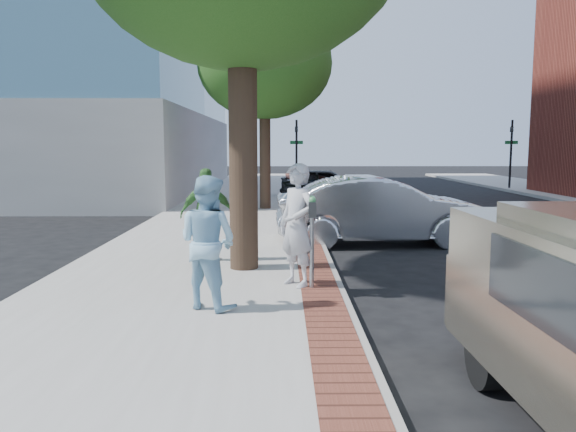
{
  "coord_description": "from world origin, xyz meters",
  "views": [
    {
      "loc": [
        0.1,
        -8.34,
        2.39
      ],
      "look_at": [
        0.21,
        1.26,
        1.2
      ],
      "focal_mm": 35.0,
      "sensor_mm": 36.0,
      "label": 1
    }
  ],
  "objects_px": {
    "person_officer": "(208,242)",
    "sedan_silver": "(380,210)",
    "person_gray": "(297,225)",
    "bg_car": "(326,184)",
    "parking_meter": "(312,223)",
    "person_green": "(207,215)"
  },
  "relations": [
    {
      "from": "person_gray",
      "to": "bg_car",
      "type": "height_order",
      "value": "person_gray"
    },
    {
      "from": "person_gray",
      "to": "person_green",
      "type": "bearing_deg",
      "value": -179.84
    },
    {
      "from": "parking_meter",
      "to": "person_green",
      "type": "distance_m",
      "value": 2.97
    },
    {
      "from": "person_officer",
      "to": "bg_car",
      "type": "distance_m",
      "value": 18.01
    },
    {
      "from": "person_officer",
      "to": "sedan_silver",
      "type": "bearing_deg",
      "value": -88.99
    },
    {
      "from": "person_officer",
      "to": "person_green",
      "type": "height_order",
      "value": "person_officer"
    },
    {
      "from": "person_officer",
      "to": "person_green",
      "type": "bearing_deg",
      "value": -51.22
    },
    {
      "from": "person_gray",
      "to": "bg_car",
      "type": "bearing_deg",
      "value": 134.44
    },
    {
      "from": "person_green",
      "to": "bg_car",
      "type": "bearing_deg",
      "value": -105.19
    },
    {
      "from": "bg_car",
      "to": "parking_meter",
      "type": "bearing_deg",
      "value": 179.11
    },
    {
      "from": "parking_meter",
      "to": "sedan_silver",
      "type": "bearing_deg",
      "value": 68.35
    },
    {
      "from": "person_green",
      "to": "sedan_silver",
      "type": "relative_size",
      "value": 0.36
    },
    {
      "from": "sedan_silver",
      "to": "bg_car",
      "type": "xyz_separation_m",
      "value": [
        -0.4,
        11.83,
        -0.13
      ]
    },
    {
      "from": "parking_meter",
      "to": "bg_car",
      "type": "bearing_deg",
      "value": 84.74
    },
    {
      "from": "sedan_silver",
      "to": "bg_car",
      "type": "distance_m",
      "value": 11.84
    },
    {
      "from": "person_officer",
      "to": "parking_meter",
      "type": "bearing_deg",
      "value": -114.2
    },
    {
      "from": "person_green",
      "to": "bg_car",
      "type": "height_order",
      "value": "person_green"
    },
    {
      "from": "sedan_silver",
      "to": "person_green",
      "type": "bearing_deg",
      "value": 121.55
    },
    {
      "from": "person_green",
      "to": "sedan_silver",
      "type": "height_order",
      "value": "person_green"
    },
    {
      "from": "person_gray",
      "to": "sedan_silver",
      "type": "distance_m",
      "value": 5.18
    },
    {
      "from": "parking_meter",
      "to": "person_officer",
      "type": "bearing_deg",
      "value": -145.38
    },
    {
      "from": "bg_car",
      "to": "sedan_silver",
      "type": "bearing_deg",
      "value": -173.7
    }
  ]
}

